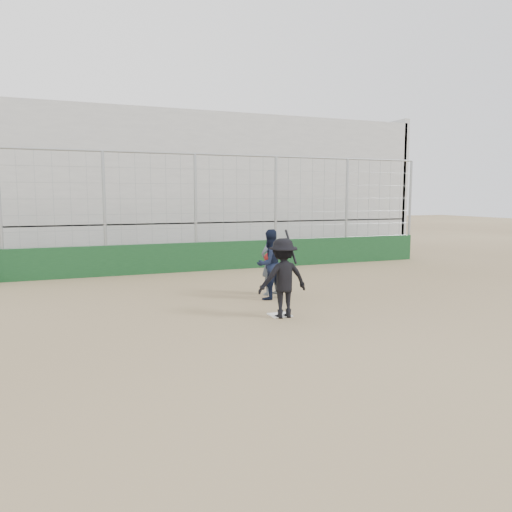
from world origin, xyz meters
name	(u,v)px	position (x,y,z in m)	size (l,w,h in m)	color
ground	(280,315)	(0.00, 0.00, 0.00)	(90.00, 90.00, 0.00)	brown
home_plate	(280,315)	(0.00, 0.00, 0.01)	(0.44, 0.44, 0.02)	white
backstop	(196,243)	(0.00, 7.00, 0.96)	(18.10, 0.25, 4.04)	#113618
bleachers	(166,188)	(0.00, 11.95, 2.92)	(20.25, 6.70, 6.98)	#A0A0A0
batter_at_plate	(283,278)	(0.00, -0.15, 0.85)	(1.11, 0.76, 1.86)	black
catcher_crouched	(270,276)	(0.48, 1.69, 0.59)	(1.06, 0.97, 1.19)	black
umpire	(271,266)	(0.73, 2.20, 0.76)	(0.62, 0.41, 1.52)	#444C56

